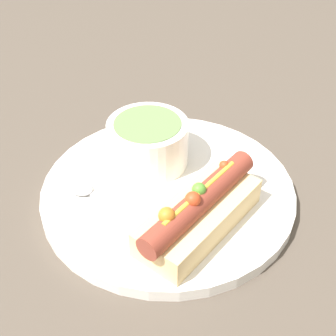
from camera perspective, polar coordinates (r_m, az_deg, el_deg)
The scene contains 5 objects.
ground_plane at distance 0.56m, azimuth 0.00°, elevation -3.42°, with size 4.00×4.00×0.00m, color #4C4238.
dinner_plate at distance 0.56m, azimuth 0.00°, elevation -2.86°, with size 0.30×0.30×0.01m.
hot_dog at distance 0.49m, azimuth 3.61°, elevation -5.41°, with size 0.16×0.12×0.06m.
soup_bowl at distance 0.57m, azimuth -2.40°, elevation 3.35°, with size 0.10×0.10×0.06m.
spoon at distance 0.54m, azimuth -8.62°, elevation -3.29°, with size 0.10×0.13×0.01m.
Camera 1 is at (-0.18, -0.37, 0.38)m, focal length 50.00 mm.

